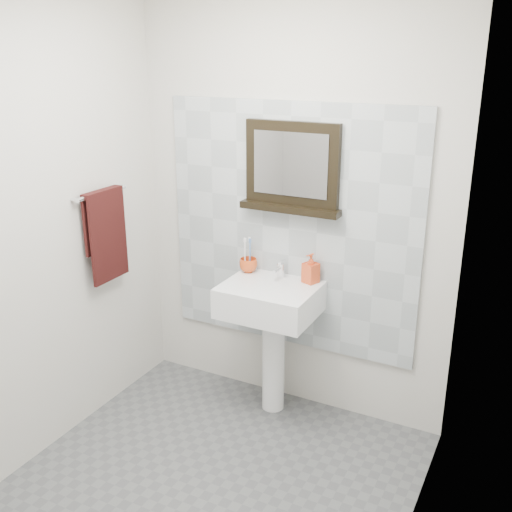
{
  "coord_description": "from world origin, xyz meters",
  "views": [
    {
      "loc": [
        1.4,
        -2.08,
        2.18
      ],
      "look_at": [
        0.05,
        0.55,
        1.15
      ],
      "focal_mm": 42.0,
      "sensor_mm": 36.0,
      "label": 1
    }
  ],
  "objects_px": {
    "pedestal_sink": "(271,313)",
    "toothbrush_cup": "(248,265)",
    "soap_dispenser": "(311,268)",
    "hand_towel": "(106,228)",
    "framed_mirror": "(292,169)"
  },
  "relations": [
    {
      "from": "pedestal_sink",
      "to": "toothbrush_cup",
      "type": "distance_m",
      "value": 0.34
    },
    {
      "from": "soap_dispenser",
      "to": "hand_towel",
      "type": "relative_size",
      "value": 0.33
    },
    {
      "from": "toothbrush_cup",
      "to": "framed_mirror",
      "type": "relative_size",
      "value": 0.18
    },
    {
      "from": "framed_mirror",
      "to": "toothbrush_cup",
      "type": "bearing_deg",
      "value": -168.03
    },
    {
      "from": "toothbrush_cup",
      "to": "framed_mirror",
      "type": "xyz_separation_m",
      "value": [
        0.26,
        0.05,
        0.61
      ]
    },
    {
      "from": "pedestal_sink",
      "to": "hand_towel",
      "type": "bearing_deg",
      "value": -159.62
    },
    {
      "from": "framed_mirror",
      "to": "hand_towel",
      "type": "bearing_deg",
      "value": -151.19
    },
    {
      "from": "pedestal_sink",
      "to": "soap_dispenser",
      "type": "distance_m",
      "value": 0.36
    },
    {
      "from": "pedestal_sink",
      "to": "toothbrush_cup",
      "type": "bearing_deg",
      "value": 149.09
    },
    {
      "from": "soap_dispenser",
      "to": "framed_mirror",
      "type": "bearing_deg",
      "value": -175.94
    },
    {
      "from": "pedestal_sink",
      "to": "framed_mirror",
      "type": "relative_size",
      "value": 1.56
    },
    {
      "from": "pedestal_sink",
      "to": "hand_towel",
      "type": "xyz_separation_m",
      "value": [
        -0.92,
        -0.34,
        0.5
      ]
    },
    {
      "from": "toothbrush_cup",
      "to": "soap_dispenser",
      "type": "distance_m",
      "value": 0.41
    },
    {
      "from": "pedestal_sink",
      "to": "soap_dispenser",
      "type": "xyz_separation_m",
      "value": [
        0.19,
        0.14,
        0.27
      ]
    },
    {
      "from": "toothbrush_cup",
      "to": "framed_mirror",
      "type": "bearing_deg",
      "value": 11.97
    }
  ]
}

